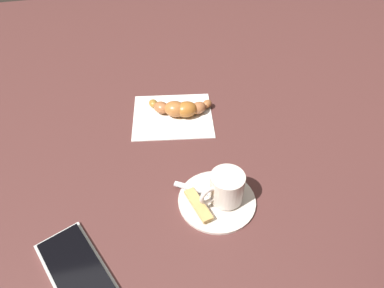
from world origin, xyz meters
The scene contains 8 objects.
ground_plane centered at (0.00, 0.00, 0.00)m, with size 1.80×1.80×0.00m, color #512B29.
saucer centered at (0.11, 0.02, 0.00)m, with size 0.13×0.13×0.01m, color beige.
espresso_cup centered at (0.11, 0.04, 0.04)m, with size 0.06×0.08×0.05m.
teaspoon centered at (0.11, 0.03, 0.01)m, with size 0.08×0.11×0.01m.
sugar_packet centered at (0.12, -0.01, 0.01)m, with size 0.07×0.02×0.01m, color tan.
napkin centered at (-0.14, -0.01, 0.00)m, with size 0.15×0.17×0.00m, color silver.
croissant centered at (-0.14, 0.01, 0.02)m, with size 0.08×0.14×0.03m.
cell_phone centered at (0.18, -0.21, 0.01)m, with size 0.16×0.13×0.01m.
Camera 1 is at (0.45, -0.10, 0.48)m, focal length 32.77 mm.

